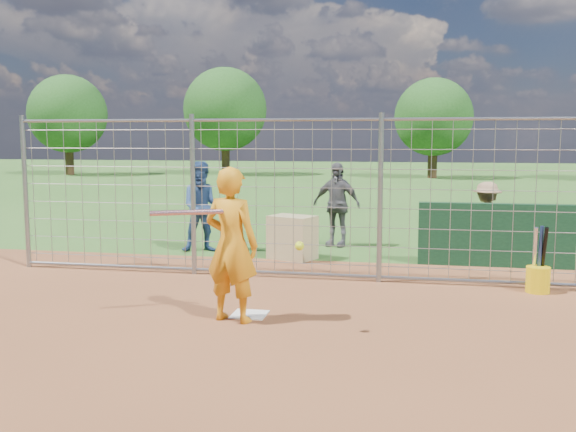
% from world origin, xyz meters
% --- Properties ---
extents(ground, '(100.00, 100.00, 0.00)m').
position_xyz_m(ground, '(0.00, 0.00, 0.00)').
color(ground, '#2D591E').
rests_on(ground, ground).
extents(infield_dirt, '(18.00, 18.00, 0.00)m').
position_xyz_m(infield_dirt, '(0.00, -3.00, 0.01)').
color(infield_dirt, brown).
rests_on(infield_dirt, ground).
extents(home_plate, '(0.43, 0.43, 0.02)m').
position_xyz_m(home_plate, '(0.00, -0.20, 0.01)').
color(home_plate, silver).
rests_on(home_plate, ground).
extents(dugout_wall, '(2.60, 0.20, 1.10)m').
position_xyz_m(dugout_wall, '(3.40, 3.60, 0.55)').
color(dugout_wall, '#11381E').
rests_on(dugout_wall, ground).
extents(batter, '(0.77, 0.59, 1.89)m').
position_xyz_m(batter, '(-0.15, -0.48, 0.94)').
color(batter, orange).
rests_on(batter, ground).
extents(bystander_a, '(1.03, 0.92, 1.77)m').
position_xyz_m(bystander_a, '(-2.02, 4.04, 0.88)').
color(bystander_a, navy).
rests_on(bystander_a, ground).
extents(bystander_b, '(1.09, 0.68, 1.73)m').
position_xyz_m(bystander_b, '(0.46, 5.16, 0.86)').
color(bystander_b, '#505054').
rests_on(bystander_b, ground).
extents(bystander_c, '(1.05, 0.90, 1.41)m').
position_xyz_m(bystander_c, '(3.35, 4.50, 0.71)').
color(bystander_c, '#9C7555').
rests_on(bystander_c, ground).
extents(equipment_bin, '(0.95, 0.81, 0.80)m').
position_xyz_m(equipment_bin, '(-0.17, 3.62, 0.40)').
color(equipment_bin, tan).
rests_on(equipment_bin, ground).
extents(equipment_in_play, '(1.81, 0.43, 0.42)m').
position_xyz_m(equipment_in_play, '(-0.27, -0.78, 1.28)').
color(equipment_in_play, silver).
rests_on(equipment_in_play, ground).
extents(bucket_with_bats, '(0.34, 0.37, 0.98)m').
position_xyz_m(bucket_with_bats, '(3.79, 1.76, 0.25)').
color(bucket_with_bats, yellow).
rests_on(bucket_with_bats, ground).
extents(backstop_fence, '(9.08, 0.08, 2.60)m').
position_xyz_m(backstop_fence, '(0.00, 2.00, 1.26)').
color(backstop_fence, gray).
rests_on(backstop_fence, ground).
extents(tree_line, '(44.66, 6.72, 6.48)m').
position_xyz_m(tree_line, '(3.13, 28.13, 3.71)').
color(tree_line, '#3F2B19').
rests_on(tree_line, ground).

